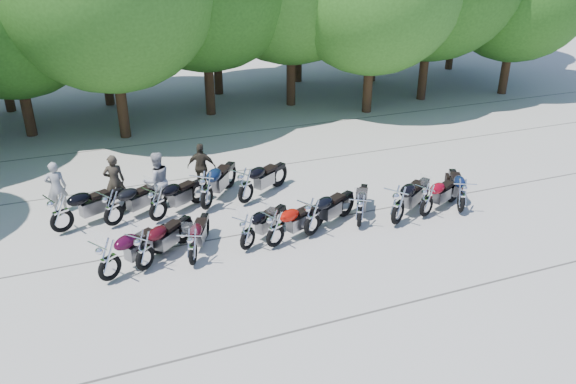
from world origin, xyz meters
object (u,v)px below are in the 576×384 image
object	(u,v)px
motorcycle_4	(275,228)
rider_2	(202,167)
motorcycle_2	(192,246)
motorcycle_8	(427,199)
motorcycle_13	(206,190)
rider_0	(56,187)
motorcycle_5	(312,216)
motorcycle_10	(61,212)
motorcycle_1	(144,249)
motorcycle_14	(246,185)
rider_1	(157,181)
rider_3	(114,181)
motorcycle_3	(247,231)
motorcycle_6	(360,210)
motorcycle_7	(398,204)
motorcycle_12	(157,203)
motorcycle_11	(113,207)
motorcycle_9	(462,195)

from	to	relation	value
motorcycle_4	rider_2	size ratio (longest dim) A/B	1.37
motorcycle_2	motorcycle_8	bearing A→B (deg)	-154.00
motorcycle_13	rider_0	bearing A→B (deg)	17.29
motorcycle_5	motorcycle_10	xyz separation A→B (m)	(-6.54, 2.67, 0.03)
motorcycle_1	motorcycle_14	bearing A→B (deg)	-94.05
rider_1	rider_3	size ratio (longest dim) A/B	1.07
motorcycle_3	rider_1	size ratio (longest dim) A/B	1.15
motorcycle_10	rider_0	distance (m)	1.53
motorcycle_1	motorcycle_6	bearing A→B (deg)	-131.22
motorcycle_7	motorcycle_12	size ratio (longest dim) A/B	1.08
motorcycle_5	motorcycle_6	bearing A→B (deg)	-120.09
motorcycle_13	motorcycle_14	size ratio (longest dim) A/B	1.06
motorcycle_5	rider_2	bearing A→B (deg)	-2.85
motorcycle_5	rider_0	size ratio (longest dim) A/B	1.41
motorcycle_7	motorcycle_10	size ratio (longest dim) A/B	1.02
motorcycle_8	rider_2	bearing A→B (deg)	28.24
motorcycle_7	motorcycle_11	distance (m)	8.23
motorcycle_1	motorcycle_14	distance (m)	4.44
motorcycle_4	rider_2	bearing A→B (deg)	-11.21
motorcycle_2	motorcycle_10	size ratio (longest dim) A/B	0.85
motorcycle_8	motorcycle_11	distance (m)	9.20
motorcycle_6	motorcycle_11	bearing A→B (deg)	10.88
motorcycle_2	motorcycle_13	world-z (taller)	motorcycle_13
motorcycle_1	rider_2	xyz separation A→B (m)	(2.48, 4.37, 0.17)
motorcycle_11	rider_3	distance (m)	1.42
motorcycle_3	motorcycle_9	bearing A→B (deg)	-127.58
motorcycle_10	motorcycle_3	bearing A→B (deg)	-145.69
motorcycle_3	rider_2	xyz separation A→B (m)	(-0.23, 4.34, 0.21)
rider_0	motorcycle_11	bearing A→B (deg)	134.61
motorcycle_9	motorcycle_12	distance (m)	9.09
motorcycle_9	rider_2	size ratio (longest dim) A/B	1.38
motorcycle_8	motorcycle_10	size ratio (longest dim) A/B	0.90
motorcycle_9	rider_1	size ratio (longest dim) A/B	1.21
motorcycle_11	rider_0	bearing A→B (deg)	10.99
motorcycle_7	motorcycle_6	bearing A→B (deg)	41.57
motorcycle_12	motorcycle_13	size ratio (longest dim) A/B	0.90
motorcycle_6	motorcycle_11	world-z (taller)	motorcycle_11
motorcycle_5	motorcycle_13	size ratio (longest dim) A/B	0.90
motorcycle_10	motorcycle_12	world-z (taller)	motorcycle_10
motorcycle_4	motorcycle_10	size ratio (longest dim) A/B	0.91
motorcycle_1	rider_0	distance (m)	4.76
motorcycle_12	motorcycle_2	bearing A→B (deg)	156.35
motorcycle_3	motorcycle_8	distance (m)	5.56
motorcycle_8	motorcycle_14	world-z (taller)	motorcycle_14
motorcycle_13	rider_3	distance (m)	2.88
motorcycle_5	motorcycle_8	bearing A→B (deg)	-122.12
motorcycle_12	motorcycle_7	bearing A→B (deg)	-145.61
motorcycle_1	motorcycle_14	size ratio (longest dim) A/B	0.94
rider_1	motorcycle_10	bearing A→B (deg)	2.80
motorcycle_2	motorcycle_12	world-z (taller)	motorcycle_12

